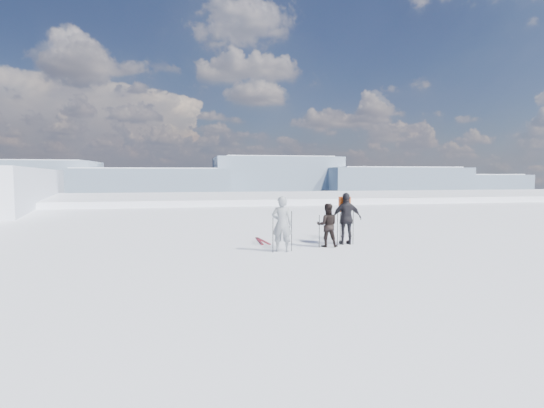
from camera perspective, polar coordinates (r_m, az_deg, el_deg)
The scene contains 8 objects.
lake_basin at distance 42.28m, azimuth -5.63°, elevation -8.33°, with size 820.00×820.00×71.62m.
far_mountain_range at distance 467.20m, azimuth -7.57°, elevation 2.77°, with size 770.00×110.00×53.00m.
skier_grey at distance 13.78m, azimuth 1.34°, elevation -2.69°, with size 0.66×0.43×1.81m, color gray.
skier_dark at distance 14.81m, azimuth 7.44°, elevation -2.84°, with size 0.73×0.57×1.51m, color black.
skier_pack at distance 15.43m, azimuth 9.99°, elevation -1.95°, with size 1.09×0.45×1.86m, color black.
backpack at distance 15.59m, azimuth 9.76°, elevation 2.56°, with size 0.40×0.22×0.55m, color #CF4913.
ski_poles at distance 14.59m, azimuth 6.54°, elevation -3.51°, with size 3.18×1.01×1.34m.
skis_loose at distance 16.01m, azimuth -1.46°, elevation -4.98°, with size 0.36×1.70×0.03m.
Camera 1 is at (-4.34, -11.08, 2.51)m, focal length 28.00 mm.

